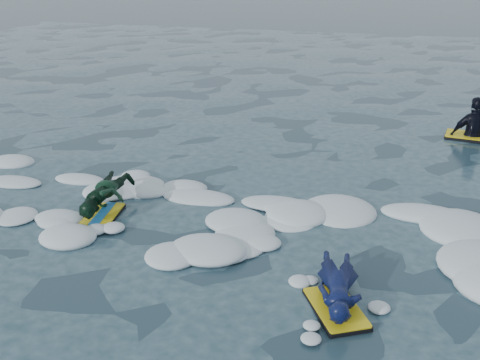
% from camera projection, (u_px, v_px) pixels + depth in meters
% --- Properties ---
extents(ground, '(120.00, 120.00, 0.00)m').
position_uv_depth(ground, '(172.00, 238.00, 9.01)').
color(ground, '#172D38').
rests_on(ground, ground).
extents(foam_band, '(12.00, 3.10, 0.30)m').
position_uv_depth(foam_band, '(194.00, 210.00, 9.93)').
color(foam_band, white).
rests_on(foam_band, ground).
extents(prone_woman_unit, '(0.94, 1.58, 0.38)m').
position_uv_depth(prone_woman_unit, '(339.00, 288.00, 7.38)').
color(prone_woman_unit, black).
rests_on(prone_woman_unit, ground).
extents(prone_child_unit, '(0.69, 1.37, 0.53)m').
position_uv_depth(prone_child_unit, '(107.00, 197.00, 9.74)').
color(prone_child_unit, black).
rests_on(prone_child_unit, ground).
extents(waiting_rider_unit, '(1.29, 0.83, 1.80)m').
position_uv_depth(waiting_rider_unit, '(473.00, 137.00, 13.37)').
color(waiting_rider_unit, black).
rests_on(waiting_rider_unit, ground).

